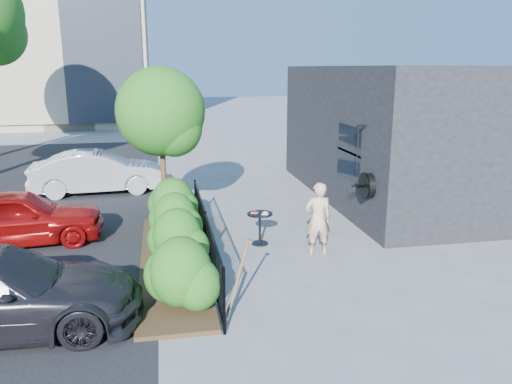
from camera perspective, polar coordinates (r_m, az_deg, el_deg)
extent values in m
plane|color=gray|center=(10.84, 2.30, -7.37)|extent=(120.00, 120.00, 0.00)
cube|color=black|center=(16.43, 17.79, 6.54)|extent=(6.00, 9.00, 4.00)
cube|color=black|center=(13.32, 10.62, 4.49)|extent=(0.04, 1.60, 1.40)
cube|color=black|center=(13.32, 10.64, 4.49)|extent=(0.05, 1.70, 0.06)
cylinder|color=black|center=(12.03, 12.67, 0.70)|extent=(0.18, 0.60, 0.60)
cylinder|color=black|center=(11.99, 12.24, 0.68)|extent=(0.03, 0.64, 0.64)
cube|color=black|center=(12.25, 12.00, 7.39)|extent=(0.25, 0.06, 0.06)
cylinder|color=black|center=(12.29, 11.53, 4.84)|extent=(0.02, 0.02, 1.05)
cylinder|color=black|center=(7.67, -3.67, -12.35)|extent=(0.05, 0.05, 1.10)
cylinder|color=black|center=(10.43, -5.76, -5.09)|extent=(0.05, 0.05, 1.10)
cylinder|color=black|center=(13.29, -6.94, -0.91)|extent=(0.05, 0.05, 1.10)
cube|color=black|center=(10.27, -5.83, -2.40)|extent=(0.03, 6.00, 0.03)
cube|color=black|center=(10.58, -5.70, -7.39)|extent=(0.03, 6.00, 0.03)
cylinder|color=black|center=(7.76, -3.77, -12.03)|extent=(0.02, 0.02, 1.04)
cylinder|color=black|center=(7.94, -3.95, -11.40)|extent=(0.02, 0.02, 1.04)
cylinder|color=black|center=(8.12, -4.12, -10.80)|extent=(0.02, 0.02, 1.04)
cylinder|color=black|center=(8.30, -4.29, -10.23)|extent=(0.02, 0.02, 1.04)
cylinder|color=black|center=(8.48, -4.45, -9.68)|extent=(0.02, 0.02, 1.04)
cylinder|color=black|center=(8.66, -4.60, -9.16)|extent=(0.02, 0.02, 1.04)
cylinder|color=black|center=(8.85, -4.75, -8.65)|extent=(0.02, 0.02, 1.04)
cylinder|color=black|center=(9.03, -4.88, -8.17)|extent=(0.02, 0.02, 1.04)
cylinder|color=black|center=(9.21, -5.02, -7.70)|extent=(0.02, 0.02, 1.04)
cylinder|color=black|center=(9.40, -5.14, -7.26)|extent=(0.02, 0.02, 1.04)
cylinder|color=black|center=(9.59, -5.27, -6.83)|extent=(0.02, 0.02, 1.04)
cylinder|color=black|center=(9.77, -5.38, -6.42)|extent=(0.02, 0.02, 1.04)
cylinder|color=black|center=(9.96, -5.50, -6.02)|extent=(0.02, 0.02, 1.04)
cylinder|color=black|center=(10.15, -5.60, -5.64)|extent=(0.02, 0.02, 1.04)
cylinder|color=black|center=(10.33, -5.71, -5.27)|extent=(0.02, 0.02, 1.04)
cylinder|color=black|center=(10.52, -5.81, -4.91)|extent=(0.02, 0.02, 1.04)
cylinder|color=black|center=(10.71, -5.91, -4.57)|extent=(0.02, 0.02, 1.04)
cylinder|color=black|center=(10.90, -6.00, -4.24)|extent=(0.02, 0.02, 1.04)
cylinder|color=black|center=(11.09, -6.09, -3.92)|extent=(0.02, 0.02, 1.04)
cylinder|color=black|center=(11.28, -6.18, -3.61)|extent=(0.02, 0.02, 1.04)
cylinder|color=black|center=(11.47, -6.26, -3.31)|extent=(0.02, 0.02, 1.04)
cylinder|color=black|center=(11.66, -6.34, -3.03)|extent=(0.02, 0.02, 1.04)
cylinder|color=black|center=(11.85, -6.42, -2.75)|extent=(0.02, 0.02, 1.04)
cylinder|color=black|center=(12.04, -6.50, -2.47)|extent=(0.02, 0.02, 1.04)
cylinder|color=black|center=(12.24, -6.57, -2.21)|extent=(0.02, 0.02, 1.04)
cylinder|color=black|center=(12.43, -6.64, -1.96)|extent=(0.02, 0.02, 1.04)
cylinder|color=black|center=(12.62, -6.71, -1.71)|extent=(0.02, 0.02, 1.04)
cylinder|color=black|center=(12.81, -6.78, -1.47)|extent=(0.02, 0.02, 1.04)
cylinder|color=black|center=(13.00, -6.84, -1.24)|extent=(0.02, 0.02, 1.04)
cylinder|color=black|center=(13.20, -6.90, -1.02)|extent=(0.02, 0.02, 1.04)
cube|color=#382616|center=(10.58, -9.51, -7.89)|extent=(1.30, 6.00, 0.08)
ellipsoid|color=#1D5914|center=(8.29, -8.57, -9.24)|extent=(1.10, 1.10, 1.24)
ellipsoid|color=#1D5914|center=(9.78, -8.98, -5.57)|extent=(1.10, 1.10, 1.24)
ellipsoid|color=#1D5914|center=(11.21, -9.26, -3.03)|extent=(1.10, 1.10, 1.24)
ellipsoid|color=#1D5914|center=(12.55, -9.46, -1.18)|extent=(1.10, 1.10, 1.24)
cylinder|color=#3F2B19|center=(12.92, -10.50, 1.49)|extent=(0.14, 0.14, 2.40)
sphere|color=#1D5914|center=(12.67, -10.83, 8.75)|extent=(2.20, 2.20, 2.20)
sphere|color=#1D5914|center=(12.51, -9.37, 7.22)|extent=(1.43, 1.43, 1.43)
cylinder|color=black|center=(11.34, 0.44, -2.52)|extent=(0.59, 0.59, 0.03)
cylinder|color=black|center=(11.45, 0.44, -4.25)|extent=(0.06, 0.06, 0.70)
cylinder|color=black|center=(11.56, 0.44, -5.88)|extent=(0.39, 0.39, 0.03)
cube|color=white|center=(11.38, -0.17, -2.37)|extent=(0.19, 0.19, 0.01)
cube|color=white|center=(11.29, 1.05, -2.51)|extent=(0.19, 0.19, 0.01)
torus|color=#460B22|center=(11.37, -0.17, -2.25)|extent=(0.13, 0.13, 0.04)
torus|color=tan|center=(11.28, 1.05, -2.39)|extent=(0.13, 0.13, 0.04)
imported|color=tan|center=(10.80, 7.10, -3.06)|extent=(0.60, 0.41, 1.60)
cylinder|color=brown|center=(7.98, -2.04, -9.70)|extent=(0.37, 0.05, 1.23)
cube|color=gray|center=(8.24, -3.28, -13.88)|extent=(0.09, 0.18, 0.26)
cylinder|color=brown|center=(7.79, -0.68, -5.61)|extent=(0.10, 0.10, 0.06)
imported|color=#990C0D|center=(12.59, -25.78, -2.63)|extent=(3.96, 1.97, 1.30)
imported|color=#BABAC0|center=(16.85, -17.61, 2.19)|extent=(4.24, 1.73, 1.37)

